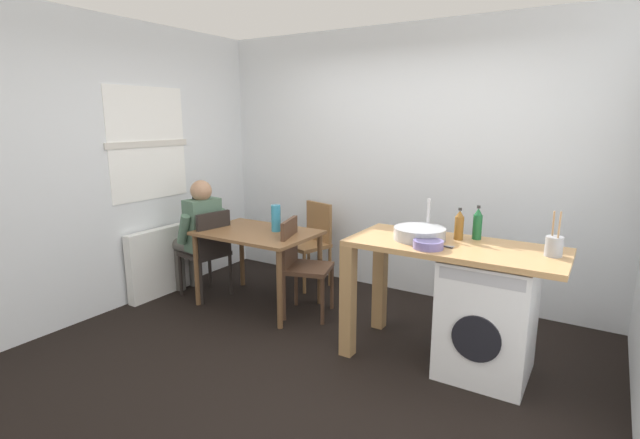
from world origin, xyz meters
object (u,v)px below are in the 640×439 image
chair_opposite (301,262)px  seated_person (198,231)px  vase (276,218)px  chair_person_seat (209,249)px  bottle_tall_green (459,225)px  mixing_bowl (428,244)px  chair_spare_by_wall (312,239)px  utensil_crock (554,246)px  dining_table (258,241)px  washing_machine (487,317)px  bottle_squat_brown (478,224)px

chair_opposite → seated_person: seated_person is taller
seated_person → vase: (0.86, 0.19, 0.20)m
chair_person_seat → chair_opposite: 1.04m
chair_person_seat → bottle_tall_green: 2.51m
mixing_bowl → vase: 1.71m
chair_opposite → chair_spare_by_wall: size_ratio=1.00×
chair_opposite → utensil_crock: utensil_crock is taller
dining_table → seated_person: seated_person is taller
washing_machine → utensil_crock: size_ratio=2.87×
chair_spare_by_wall → vase: 0.76m
dining_table → washing_machine: bearing=-3.7°
chair_spare_by_wall → mixing_bowl: 2.06m
bottle_squat_brown → utensil_crock: (0.53, -0.18, -0.05)m
chair_person_seat → seated_person: bearing=90.0°
chair_opposite → dining_table: bearing=-103.6°
utensil_crock → chair_person_seat: bearing=-179.6°
washing_machine → bottle_tall_green: 0.68m
dining_table → bottle_squat_brown: bottle_squat_brown is taller
chair_opposite → mixing_bowl: 1.44m
seated_person → washing_machine: bearing=-81.4°
chair_spare_by_wall → mixing_bowl: bearing=163.2°
bottle_squat_brown → mixing_bowl: (-0.22, -0.43, -0.08)m
bottle_squat_brown → vase: 1.88m
bottle_tall_green → utensil_crock: 0.66m
utensil_crock → vase: (-2.40, 0.19, -0.12)m
seated_person → vase: bearing=-68.1°
dining_table → chair_person_seat: size_ratio=1.22×
utensil_crock → bottle_tall_green: bearing=171.0°
chair_person_seat → bottle_squat_brown: 2.63m
chair_opposite → seated_person: size_ratio=0.75×
chair_person_seat → seated_person: seated_person is taller
dining_table → vase: bearing=33.7°
seated_person → bottle_squat_brown: bearing=-76.5°
seated_person → bottle_squat_brown: 2.75m
bottle_tall_green → vase: 1.77m
dining_table → chair_person_seat: chair_person_seat is taller
utensil_crock → chair_spare_by_wall: bearing=160.5°
bottle_tall_green → vase: (-1.76, 0.09, -0.16)m
chair_spare_by_wall → utensil_crock: utensil_crock is taller
bottle_squat_brown → vase: bearing=179.9°
chair_opposite → vase: 0.49m
chair_spare_by_wall → chair_person_seat: bearing=69.7°
bottle_squat_brown → vase: bottle_squat_brown is taller
washing_machine → bottle_squat_brown: bottle_squat_brown is taller
seated_person → utensil_crock: 3.27m
chair_person_seat → washing_machine: (2.73, -0.03, -0.08)m
dining_table → utensil_crock: (2.55, -0.09, 0.35)m
seated_person → bottle_tall_green: (2.61, 0.10, 0.36)m
bottle_tall_green → chair_person_seat: bearing=-177.1°
bottle_tall_green → utensil_crock: size_ratio=0.80×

